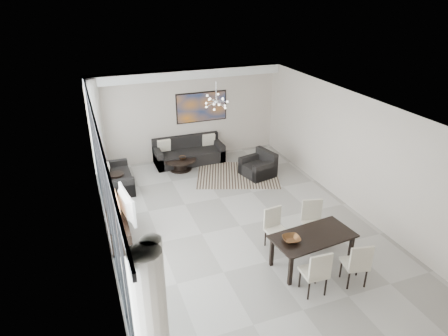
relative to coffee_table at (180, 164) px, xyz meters
name	(u,v)px	position (x,y,z in m)	size (l,w,h in m)	color
room_shell	(260,168)	(0.97, -3.60, 1.26)	(6.00, 9.00, 2.90)	#A8A39B
window_wall	(109,191)	(-2.35, -3.60, 1.27)	(0.37, 8.95, 2.90)	white
soffit	(187,74)	(0.50, 0.70, 2.58)	(5.98, 0.40, 0.26)	white
painting	(202,107)	(1.00, 0.87, 1.46)	(1.68, 0.04, 0.98)	#C86E1B
chandelier	(216,102)	(0.80, -1.10, 2.16)	(0.66, 0.66, 0.71)	silver
rug	(238,175)	(1.50, -1.00, -0.19)	(2.40, 1.84, 0.01)	black
coffee_table	(180,164)	(0.00, 0.00, 0.00)	(0.98, 0.98, 0.34)	black
bowl_coffee	(183,158)	(0.08, -0.01, 0.18)	(0.22, 0.22, 0.07)	brown
sofa_main	(189,154)	(0.40, 0.47, 0.07)	(2.18, 0.89, 0.79)	black
loveseat	(115,180)	(-2.04, -0.55, 0.06)	(0.84, 1.50, 0.75)	black
armchair	(259,167)	(2.09, -1.22, 0.06)	(1.00, 1.04, 0.73)	black
side_table	(117,180)	(-2.00, -0.87, 0.19)	(0.42, 0.42, 0.57)	black
tv_console	(118,228)	(-2.26, -3.05, 0.04)	(0.43, 1.52, 0.48)	black
television	(122,205)	(-2.10, -3.04, 0.60)	(1.10, 0.14, 0.63)	gray
dining_table	(313,239)	(1.31, -5.41, 0.41)	(1.74, 1.00, 0.69)	black
dining_chair_sw	(317,271)	(0.90, -6.20, 0.35)	(0.46, 0.46, 0.96)	beige
dining_chair_se	(358,262)	(1.75, -6.25, 0.35)	(0.51, 0.51, 0.94)	beige
dining_chair_nw	(274,225)	(0.89, -4.57, 0.33)	(0.46, 0.46, 0.91)	beige
dining_chair_ne	(313,218)	(1.76, -4.68, 0.37)	(0.54, 0.54, 0.98)	beige
bowl_dining	(291,239)	(0.80, -5.42, 0.54)	(0.34, 0.34, 0.08)	brown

